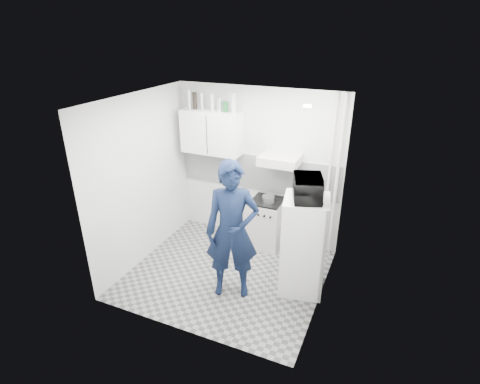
% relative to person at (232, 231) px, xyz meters
% --- Properties ---
extents(floor, '(2.80, 2.80, 0.00)m').
position_rel_person_xyz_m(floor, '(-0.24, 0.32, -0.97)').
color(floor, gray).
rests_on(floor, ground).
extents(ceiling, '(2.80, 2.80, 0.00)m').
position_rel_person_xyz_m(ceiling, '(-0.24, 0.32, 1.63)').
color(ceiling, white).
rests_on(ceiling, wall_back).
extents(wall_back, '(2.80, 0.00, 2.80)m').
position_rel_person_xyz_m(wall_back, '(-0.24, 1.57, 0.33)').
color(wall_back, silver).
rests_on(wall_back, floor).
extents(wall_left, '(0.00, 2.60, 2.60)m').
position_rel_person_xyz_m(wall_left, '(-1.64, 0.32, 0.33)').
color(wall_left, silver).
rests_on(wall_left, floor).
extents(wall_right, '(0.00, 2.60, 2.60)m').
position_rel_person_xyz_m(wall_right, '(1.16, 0.32, 0.33)').
color(wall_right, silver).
rests_on(wall_right, floor).
extents(person, '(0.83, 0.69, 1.93)m').
position_rel_person_xyz_m(person, '(0.00, 0.00, 0.00)').
color(person, black).
rests_on(person, floor).
extents(stove, '(0.51, 0.51, 0.82)m').
position_rel_person_xyz_m(stove, '(0.02, 1.32, -0.56)').
color(stove, beige).
rests_on(stove, floor).
extents(fridge, '(0.69, 0.69, 1.41)m').
position_rel_person_xyz_m(fridge, '(0.86, 0.45, -0.26)').
color(fridge, white).
rests_on(fridge, floor).
extents(stove_top, '(0.49, 0.49, 0.03)m').
position_rel_person_xyz_m(stove_top, '(0.02, 1.32, -0.13)').
color(stove_top, black).
rests_on(stove_top, stove).
extents(saucepan, '(0.20, 0.20, 0.11)m').
position_rel_person_xyz_m(saucepan, '(0.06, 1.25, -0.06)').
color(saucepan, silver).
rests_on(saucepan, stove_top).
extents(microwave, '(0.62, 0.51, 0.29)m').
position_rel_person_xyz_m(microwave, '(0.86, 0.45, 0.58)').
color(microwave, black).
rests_on(microwave, fridge).
extents(bottle_a, '(0.07, 0.07, 0.30)m').
position_rel_person_xyz_m(bottle_a, '(-1.38, 1.40, 1.38)').
color(bottle_a, silver).
rests_on(bottle_a, upper_cabinet).
extents(bottle_b, '(0.07, 0.07, 0.27)m').
position_rel_person_xyz_m(bottle_b, '(-1.29, 1.40, 1.37)').
color(bottle_b, black).
rests_on(bottle_b, upper_cabinet).
extents(bottle_c, '(0.07, 0.07, 0.27)m').
position_rel_person_xyz_m(bottle_c, '(-1.16, 1.40, 1.37)').
color(bottle_c, silver).
rests_on(bottle_c, upper_cabinet).
extents(bottle_d, '(0.06, 0.06, 0.28)m').
position_rel_person_xyz_m(bottle_d, '(-0.97, 1.40, 1.37)').
color(bottle_d, '#B2B7BC').
rests_on(bottle_d, upper_cabinet).
extents(canister_a, '(0.09, 0.09, 0.22)m').
position_rel_person_xyz_m(canister_a, '(-0.85, 1.40, 1.34)').
color(canister_a, silver).
rests_on(canister_a, upper_cabinet).
extents(canister_b, '(0.08, 0.08, 0.16)m').
position_rel_person_xyz_m(canister_b, '(-0.74, 1.40, 1.31)').
color(canister_b, '#144C1E').
rests_on(canister_b, upper_cabinet).
extents(bottle_e, '(0.08, 0.08, 0.31)m').
position_rel_person_xyz_m(bottle_e, '(-0.60, 1.40, 1.39)').
color(bottle_e, '#B2B7BC').
rests_on(bottle_e, upper_cabinet).
extents(upper_cabinet, '(1.00, 0.35, 0.70)m').
position_rel_person_xyz_m(upper_cabinet, '(-0.99, 1.40, 0.88)').
color(upper_cabinet, white).
rests_on(upper_cabinet, wall_back).
extents(range_hood, '(0.60, 0.50, 0.14)m').
position_rel_person_xyz_m(range_hood, '(0.21, 1.32, 0.60)').
color(range_hood, beige).
rests_on(range_hood, wall_back).
extents(backsplash, '(2.74, 0.03, 0.60)m').
position_rel_person_xyz_m(backsplash, '(-0.24, 1.56, 0.23)').
color(backsplash, white).
rests_on(backsplash, wall_back).
extents(pipe_a, '(0.05, 0.05, 2.60)m').
position_rel_person_xyz_m(pipe_a, '(1.06, 1.49, 0.33)').
color(pipe_a, beige).
rests_on(pipe_a, floor).
extents(pipe_b, '(0.04, 0.04, 2.60)m').
position_rel_person_xyz_m(pipe_b, '(0.94, 1.49, 0.33)').
color(pipe_b, beige).
rests_on(pipe_b, floor).
extents(ceiling_spot_fixture, '(0.10, 0.10, 0.02)m').
position_rel_person_xyz_m(ceiling_spot_fixture, '(0.76, 0.52, 1.60)').
color(ceiling_spot_fixture, white).
rests_on(ceiling_spot_fixture, ceiling).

